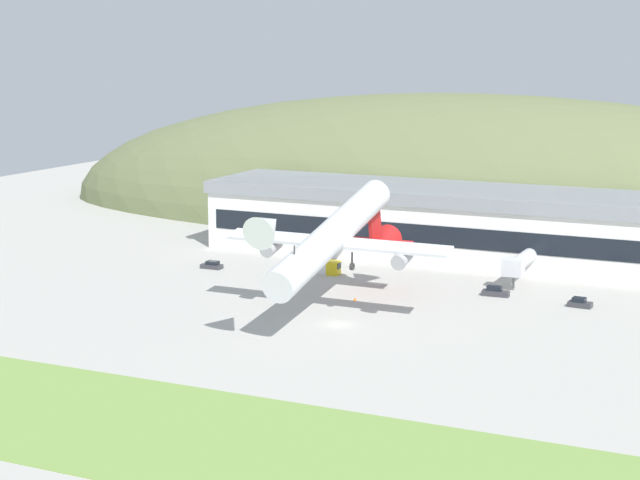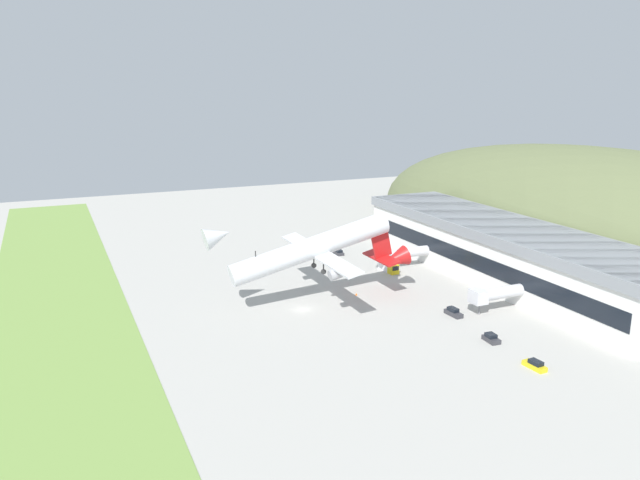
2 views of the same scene
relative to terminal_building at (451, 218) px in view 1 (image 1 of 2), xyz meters
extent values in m
plane|color=#ADAAA3|center=(0.32, -54.06, -7.68)|extent=(328.93, 328.93, 0.00)
cube|color=#759947|center=(0.32, -101.68, -7.64)|extent=(296.04, 27.81, 0.08)
ellipsoid|color=#667047|center=(-10.84, 44.23, -7.68)|extent=(215.11, 72.37, 58.65)
cube|color=white|center=(0.00, 0.02, -0.89)|extent=(95.03, 21.62, 13.60)
cube|color=gray|center=(0.00, 0.02, 4.71)|extent=(96.23, 22.82, 2.40)
cube|color=black|center=(0.00, -10.84, -1.57)|extent=(91.22, 0.16, 3.81)
cylinder|color=silver|center=(-17.90, -17.64, -3.68)|extent=(2.60, 13.70, 2.60)
cube|color=silver|center=(-17.90, -24.50, -3.68)|extent=(3.38, 2.86, 2.86)
cylinder|color=slate|center=(-17.90, -24.00, -5.68)|extent=(0.36, 0.36, 4.00)
cylinder|color=silver|center=(18.02, -16.37, -3.68)|extent=(2.60, 11.15, 2.60)
cube|color=silver|center=(18.02, -21.94, -3.68)|extent=(3.38, 2.86, 2.86)
cylinder|color=slate|center=(18.02, -21.44, -5.68)|extent=(0.36, 0.36, 4.00)
cylinder|color=silver|center=(-2.14, -50.96, 4.87)|extent=(4.73, 36.62, 12.84)
cone|color=silver|center=(-2.14, -71.28, 9.58)|extent=(4.64, 6.11, 5.69)
cone|color=red|center=(-2.14, -30.19, 0.06)|extent=(4.64, 7.04, 5.90)
cube|color=red|center=(-2.14, -33.88, 4.62)|extent=(0.50, 5.82, 8.17)
cube|color=red|center=(-2.14, -33.65, 0.86)|extent=(12.30, 3.31, 1.10)
cube|color=silver|center=(-2.14, -49.19, 3.63)|extent=(35.90, 3.61, 1.25)
cylinder|color=#9E9EA3|center=(-12.91, -49.71, 2.21)|extent=(2.30, 4.03, 3.05)
cylinder|color=#9E9EA3|center=(8.63, -49.71, 2.21)|extent=(2.30, 4.03, 3.05)
cylinder|color=#2D2D2D|center=(-4.74, -49.19, 1.23)|extent=(0.28, 0.28, 2.20)
cylinder|color=#2D2D2D|center=(-4.74, -49.19, 0.13)|extent=(0.45, 1.10, 1.10)
cylinder|color=#2D2D2D|center=(0.46, -49.19, 1.23)|extent=(0.28, 0.28, 2.20)
cylinder|color=#2D2D2D|center=(0.46, -49.19, 0.13)|extent=(0.45, 1.10, 1.10)
cylinder|color=#2D2D2D|center=(-2.14, -63.41, 4.64)|extent=(0.22, 0.22, 1.98)
cylinder|color=#2D2D2D|center=(-2.14, -63.41, 3.65)|extent=(0.30, 0.82, 0.82)
cube|color=#333338|center=(30.57, -28.37, -7.26)|extent=(3.75, 2.12, 0.84)
cube|color=black|center=(30.38, -28.36, -6.50)|extent=(2.10, 1.73, 0.69)
cube|color=#333338|center=(16.50, -26.78, -7.23)|extent=(4.51, 1.92, 0.92)
cube|color=black|center=(16.28, -26.80, -6.39)|extent=(2.51, 1.55, 0.75)
cube|color=#333338|center=(-36.71, -27.90, -7.29)|extent=(3.96, 1.86, 0.78)
cube|color=black|center=(-36.51, -27.90, -6.58)|extent=(2.18, 1.58, 0.64)
cube|color=gold|center=(-14.31, -23.15, -6.46)|extent=(2.26, 2.38, 2.45)
cube|color=black|center=(-13.23, -23.08, -6.02)|extent=(0.21, 1.91, 1.08)
cube|color=silver|center=(-17.60, -23.37, -6.17)|extent=(4.63, 2.54, 3.02)
cube|color=orange|center=(-3.23, -39.31, -7.67)|extent=(0.52, 0.52, 0.03)
cone|color=orange|center=(-3.23, -39.31, -7.38)|extent=(0.40, 0.40, 0.55)
camera|label=1|loc=(62.26, -193.34, 33.60)|focal=60.00mm
camera|label=2|loc=(116.60, -101.35, 38.81)|focal=35.00mm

